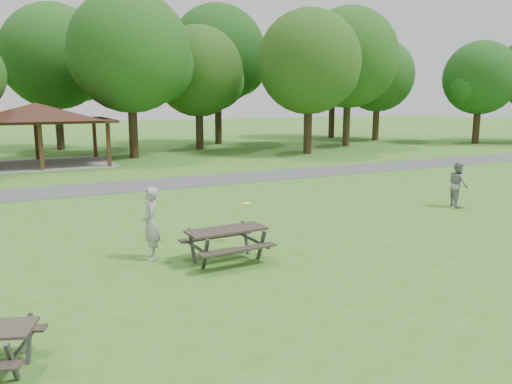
% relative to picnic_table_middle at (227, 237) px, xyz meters
% --- Properties ---
extents(ground, '(160.00, 160.00, 0.00)m').
position_rel_picnic_table_middle_xyz_m(ground, '(0.78, -2.04, -0.64)').
color(ground, '#387120').
rests_on(ground, ground).
extents(asphalt_path, '(120.00, 3.20, 0.02)m').
position_rel_picnic_table_middle_xyz_m(asphalt_path, '(0.78, 11.96, -0.63)').
color(asphalt_path, '#48484A').
rests_on(asphalt_path, ground).
extents(pavilion, '(8.60, 7.01, 3.76)m').
position_rel_picnic_table_middle_xyz_m(pavilion, '(-3.22, 21.96, 2.42)').
color(pavilion, '#392414').
rests_on(pavilion, ground).
extents(tree_row_e, '(8.40, 8.00, 11.02)m').
position_rel_picnic_table_middle_xyz_m(tree_row_e, '(2.88, 22.98, 6.14)').
color(tree_row_e, black).
rests_on(tree_row_e, ground).
extents(tree_row_f, '(7.35, 7.00, 9.55)m').
position_rel_picnic_table_middle_xyz_m(tree_row_f, '(8.87, 26.48, 5.20)').
color(tree_row_f, black).
rests_on(tree_row_f, ground).
extents(tree_row_g, '(7.77, 7.40, 10.25)m').
position_rel_picnic_table_middle_xyz_m(tree_row_g, '(14.87, 19.98, 5.69)').
color(tree_row_g, black).
rests_on(tree_row_g, ground).
extents(tree_row_h, '(8.61, 8.20, 11.37)m').
position_rel_picnic_table_middle_xyz_m(tree_row_h, '(20.88, 23.48, 6.39)').
color(tree_row_h, '#322416').
rests_on(tree_row_h, ground).
extents(tree_row_i, '(7.14, 6.80, 9.52)m').
position_rel_picnic_table_middle_xyz_m(tree_row_i, '(26.87, 26.98, 5.27)').
color(tree_row_i, '#332316').
rests_on(tree_row_i, ground).
extents(tree_row_j, '(6.72, 6.40, 8.96)m').
position_rel_picnic_table_middle_xyz_m(tree_row_j, '(32.86, 20.48, 4.92)').
color(tree_row_j, black).
rests_on(tree_row_j, ground).
extents(tree_deep_b, '(8.40, 8.00, 11.13)m').
position_rel_picnic_table_middle_xyz_m(tree_deep_b, '(-1.12, 30.98, 6.25)').
color(tree_deep_b, black).
rests_on(tree_deep_b, ground).
extents(tree_deep_c, '(8.82, 8.40, 11.90)m').
position_rel_picnic_table_middle_xyz_m(tree_deep_c, '(11.89, 29.98, 6.81)').
color(tree_deep_c, black).
rests_on(tree_deep_c, ground).
extents(tree_deep_d, '(8.40, 8.00, 11.27)m').
position_rel_picnic_table_middle_xyz_m(tree_deep_d, '(24.88, 31.48, 6.39)').
color(tree_deep_d, black).
rests_on(tree_deep_d, ground).
extents(picnic_table_middle, '(2.09, 1.72, 0.87)m').
position_rel_picnic_table_middle_xyz_m(picnic_table_middle, '(0.00, 0.00, 0.00)').
color(picnic_table_middle, '#2D2521').
rests_on(picnic_table_middle, ground).
extents(frisbee_in_flight, '(0.30, 0.30, 0.02)m').
position_rel_picnic_table_middle_xyz_m(frisbee_in_flight, '(1.13, 1.24, 0.51)').
color(frisbee_in_flight, yellow).
rests_on(frisbee_in_flight, ground).
extents(frisbee_thrower, '(0.57, 0.75, 1.87)m').
position_rel_picnic_table_middle_xyz_m(frisbee_thrower, '(-1.66, 0.99, 0.30)').
color(frisbee_thrower, '#98999B').
rests_on(frisbee_thrower, ground).
extents(frisbee_catcher, '(0.92, 1.02, 1.72)m').
position_rel_picnic_table_middle_xyz_m(frisbee_catcher, '(10.33, 2.08, 0.22)').
color(frisbee_catcher, gray).
rests_on(frisbee_catcher, ground).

